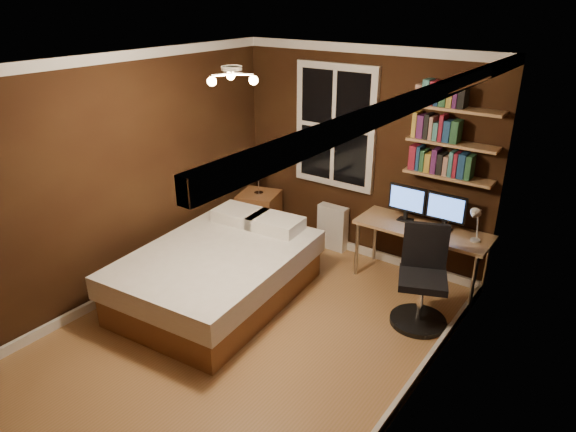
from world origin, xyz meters
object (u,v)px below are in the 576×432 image
Objects in this scene: radiator at (333,227)px; desk_lamp at (476,224)px; desk at (422,233)px; office_chair at (421,287)px; nightstand at (259,215)px; bedside_lamp at (258,178)px; monitor_left at (407,203)px; monitor_right at (446,213)px; bed at (219,273)px.

radiator is 1.30× the size of desk_lamp.
desk is at bearing 172.43° from desk_lamp.
desk_lamp is at bearing 43.72° from office_chair.
radiator is at bearing 171.83° from desk_lamp.
radiator is at bearing -2.12° from nightstand.
bedside_lamp is 0.76× the size of radiator.
monitor_left is 1.00× the size of monitor_right.
monitor_left reaches higher than nightstand.
monitor_right is (0.20, 0.07, 0.27)m from desk.
radiator is at bearing 171.55° from desk.
monitor_right is 0.95× the size of desk_lamp.
office_chair is at bearing -54.60° from monitor_left.
nightstand is at bearing -178.21° from desk.
radiator is at bearing 14.39° from bedside_lamp.
bed is 1.52× the size of desk.
nightstand is at bearing 107.73° from bed.
bedside_lamp is at bearing -175.91° from monitor_left.
radiator is at bearing 72.51° from bed.
desk is 3.42× the size of monitor_right.
bedside_lamp is 2.61m from office_chair.
desk reaches higher than nightstand.
nightstand is at bearing -175.91° from monitor_left.
bedside_lamp is 2.76m from desk_lamp.
desk_lamp is at bearing -16.60° from nightstand.
desk_lamp is (2.15, 1.44, 0.60)m from bed.
monitor_left is 0.42× the size of office_chair.
desk_lamp is at bearing -8.17° from radiator.
desk is at bearing -14.71° from nightstand.
monitor_right is (2.41, 0.14, 0.07)m from bedside_lamp.
nightstand is 1.01m from radiator.
monitor_right is 0.91m from office_chair.
monitor_left is 0.80m from desk_lamp.
desk_lamp reaches higher than bedside_lamp.
bed is at bearing -146.17° from desk_lamp.
office_chair reaches higher than bed.
bed is 1.65m from bedside_lamp.
bedside_lamp is 2.41m from monitor_right.
nightstand is 2.48m from monitor_right.
monitor_left reaches higher than bed.
monitor_right reaches higher than bedside_lamp.
nightstand is 2.23m from desk.
radiator is 1.75m from office_chair.
desk_lamp is 0.84m from office_chair.
monitor_left is at bearing 163.16° from desk.
bedside_lamp is at bearing 143.66° from office_chair.
radiator is (0.98, 0.25, -0.01)m from nightstand.
nightstand is at bearing 0.00° from bedside_lamp.
radiator is (0.98, 0.25, -0.53)m from bedside_lamp.
monitor_right reaches higher than bed.
desk_lamp reaches higher than desk.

